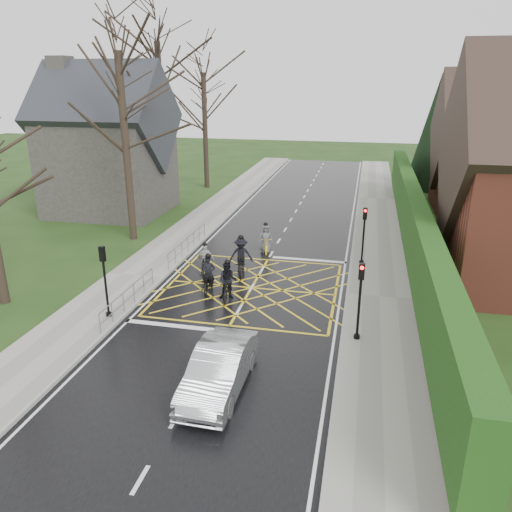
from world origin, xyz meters
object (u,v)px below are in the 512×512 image
at_px(car, 219,369).
at_px(cyclist_lead, 265,242).
at_px(cyclist_rear, 208,279).
at_px(cyclist_mid, 241,259).
at_px(cyclist_back, 228,284).
at_px(cyclist_front, 205,261).

bearing_deg(car, cyclist_lead, 95.80).
distance_m(cyclist_rear, cyclist_lead, 6.27).
height_order(cyclist_mid, cyclist_lead, cyclist_mid).
bearing_deg(car, cyclist_back, 103.84).
xyz_separation_m(cyclist_front, cyclist_lead, (2.41, 3.82, 0.01)).
relative_size(cyclist_lead, car, 0.43).
relative_size(cyclist_rear, cyclist_front, 1.20).
relative_size(cyclist_mid, car, 0.49).
bearing_deg(cyclist_mid, cyclist_back, -100.20).
relative_size(cyclist_rear, cyclist_back, 1.02).
height_order(cyclist_rear, cyclist_back, cyclist_back).
bearing_deg(cyclist_back, cyclist_rear, 144.01).
xyz_separation_m(cyclist_rear, cyclist_lead, (1.52, 6.08, 0.01)).
bearing_deg(cyclist_back, car, -82.28).
relative_size(cyclist_back, car, 0.43).
relative_size(cyclist_back, cyclist_front, 1.17).
xyz_separation_m(cyclist_front, car, (3.66, -9.80, 0.14)).
bearing_deg(car, cyclist_mid, 100.80).
relative_size(cyclist_rear, car, 0.44).
xyz_separation_m(cyclist_back, cyclist_front, (-2.04, 2.92, -0.12)).
relative_size(cyclist_front, cyclist_lead, 0.86).
height_order(cyclist_back, cyclist_mid, cyclist_mid).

